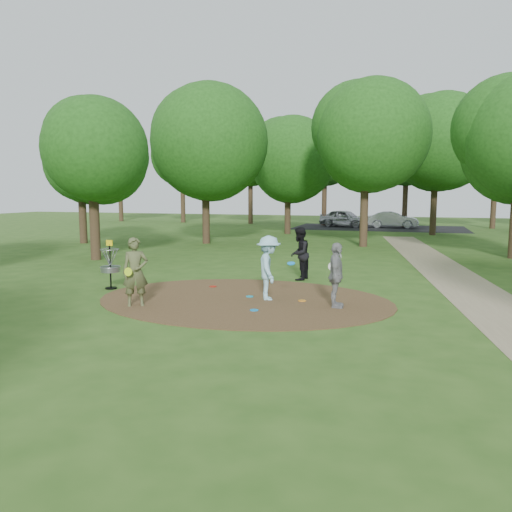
# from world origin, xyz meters

# --- Properties ---
(ground) EXTENTS (100.00, 100.00, 0.00)m
(ground) POSITION_xyz_m (0.00, 0.00, 0.00)
(ground) COLOR #2D5119
(ground) RESTS_ON ground
(dirt_clearing) EXTENTS (8.40, 8.40, 0.02)m
(dirt_clearing) POSITION_xyz_m (0.00, 0.00, 0.01)
(dirt_clearing) COLOR #47301C
(dirt_clearing) RESTS_ON ground
(footpath) EXTENTS (7.55, 39.89, 0.01)m
(footpath) POSITION_xyz_m (6.50, 2.00, 0.01)
(footpath) COLOR #8C7A5B
(footpath) RESTS_ON ground
(parking_lot) EXTENTS (14.00, 8.00, 0.01)m
(parking_lot) POSITION_xyz_m (2.00, 30.00, 0.00)
(parking_lot) COLOR black
(parking_lot) RESTS_ON ground
(player_observer_with_disc) EXTENTS (0.80, 0.73, 1.84)m
(player_observer_with_disc) POSITION_xyz_m (-2.48, -1.59, 0.92)
(player_observer_with_disc) COLOR #515832
(player_observer_with_disc) RESTS_ON ground
(player_throwing_with_disc) EXTENTS (1.27, 1.34, 1.82)m
(player_throwing_with_disc) POSITION_xyz_m (0.68, 0.20, 0.91)
(player_throwing_with_disc) COLOR #9AD3E6
(player_throwing_with_disc) RESTS_ON ground
(player_walking_with_disc) EXTENTS (0.78, 0.96, 1.83)m
(player_walking_with_disc) POSITION_xyz_m (0.82, 3.62, 0.91)
(player_walking_with_disc) COLOR black
(player_walking_with_disc) RESTS_ON ground
(player_waiting_with_disc) EXTENTS (0.51, 1.04, 1.73)m
(player_waiting_with_disc) POSITION_xyz_m (2.63, -0.22, 0.86)
(player_waiting_with_disc) COLOR gray
(player_waiting_with_disc) RESTS_ON ground
(disc_ground_cyan) EXTENTS (0.22, 0.22, 0.02)m
(disc_ground_cyan) POSITION_xyz_m (0.07, 0.35, 0.03)
(disc_ground_cyan) COLOR #1794B8
(disc_ground_cyan) RESTS_ON dirt_clearing
(disc_ground_blue) EXTENTS (0.22, 0.22, 0.02)m
(disc_ground_blue) POSITION_xyz_m (0.69, -1.21, 0.03)
(disc_ground_blue) COLOR #0C86D8
(disc_ground_blue) RESTS_ON dirt_clearing
(disc_ground_red) EXTENTS (0.22, 0.22, 0.02)m
(disc_ground_red) POSITION_xyz_m (-1.52, 1.46, 0.03)
(disc_ground_red) COLOR #B41B12
(disc_ground_red) RESTS_ON dirt_clearing
(car_left) EXTENTS (4.71, 3.11, 1.49)m
(car_left) POSITION_xyz_m (-0.92, 30.32, 0.74)
(car_left) COLOR #95969C
(car_left) RESTS_ON ground
(car_right) EXTENTS (4.20, 1.57, 1.37)m
(car_right) POSITION_xyz_m (3.07, 30.28, 0.69)
(car_right) COLOR #A6A7AD
(car_right) RESTS_ON ground
(disc_ground_orange) EXTENTS (0.22, 0.22, 0.02)m
(disc_ground_orange) POSITION_xyz_m (1.64, 0.24, 0.03)
(disc_ground_orange) COLOR orange
(disc_ground_orange) RESTS_ON dirt_clearing
(disc_golf_basket) EXTENTS (0.63, 0.63, 1.54)m
(disc_golf_basket) POSITION_xyz_m (-4.50, 0.30, 0.87)
(disc_golf_basket) COLOR black
(disc_golf_basket) RESTS_ON ground
(tree_ring) EXTENTS (36.67, 46.03, 9.55)m
(tree_ring) POSITION_xyz_m (1.37, 10.11, 5.32)
(tree_ring) COLOR #332316
(tree_ring) RESTS_ON ground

